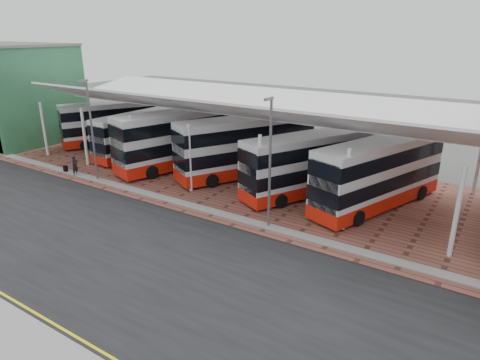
{
  "coord_description": "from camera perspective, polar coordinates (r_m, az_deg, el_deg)",
  "views": [
    {
      "loc": [
        13.72,
        -14.84,
        11.64
      ],
      "look_at": [
        -0.38,
        6.71,
        2.54
      ],
      "focal_mm": 32.0,
      "sensor_mm": 36.0,
      "label": 1
    }
  ],
  "objects": [
    {
      "name": "ground",
      "position": [
        23.32,
        -8.42,
        -10.72
      ],
      "size": [
        140.0,
        140.0,
        0.0
      ],
      "primitive_type": "plane",
      "color": "#4A4D47"
    },
    {
      "name": "road",
      "position": [
        22.69,
        -10.11,
        -11.71
      ],
      "size": [
        120.0,
        14.0,
        0.02
      ],
      "primitive_type": "cube",
      "color": "black",
      "rests_on": "ground"
    },
    {
      "name": "forecourt",
      "position": [
        32.36,
        9.68,
        -1.86
      ],
      "size": [
        72.0,
        16.0,
        0.06
      ],
      "primitive_type": "cube",
      "color": "brown",
      "rests_on": "ground"
    },
    {
      "name": "north_kerb",
      "position": [
        27.65,
        0.09,
        -5.28
      ],
      "size": [
        120.0,
        0.8,
        0.14
      ],
      "primitive_type": "cube",
      "color": "gray",
      "rests_on": "ground"
    },
    {
      "name": "yellow_line_near",
      "position": [
        19.61,
        -22.76,
        -18.63
      ],
      "size": [
        120.0,
        0.12,
        0.01
      ],
      "primitive_type": "cube",
      "color": "yellow",
      "rests_on": "road"
    },
    {
      "name": "yellow_line_far",
      "position": [
        19.73,
        -22.01,
        -18.25
      ],
      "size": [
        120.0,
        0.12,
        0.01
      ],
      "primitive_type": "cube",
      "color": "yellow",
      "rests_on": "road"
    },
    {
      "name": "canopy",
      "position": [
        35.37,
        -1.22,
        9.94
      ],
      "size": [
        37.0,
        11.63,
        7.07
      ],
      "color": "silver",
      "rests_on": "ground"
    },
    {
      "name": "shop_green",
      "position": [
        51.19,
        -26.45,
        10.15
      ],
      "size": [
        6.4,
        10.2,
        10.22
      ],
      "color": "#2E6640",
      "rests_on": "ground"
    },
    {
      "name": "lamp_west",
      "position": [
        35.59,
        -19.21,
        6.58
      ],
      "size": [
        0.16,
        0.9,
        8.07
      ],
      "color": "#5A5C61",
      "rests_on": "ground"
    },
    {
      "name": "lamp_east",
      "position": [
        25.22,
        4.0,
        2.63
      ],
      "size": [
        0.16,
        0.9,
        8.07
      ],
      "color": "#5A5C61",
      "rests_on": "ground"
    },
    {
      "name": "bus_0",
      "position": [
        47.61,
        -16.48,
        7.27
      ],
      "size": [
        7.15,
        10.53,
        4.38
      ],
      "rotation": [
        0.0,
        0.0,
        -0.49
      ],
      "color": "silver",
      "rests_on": "forecourt"
    },
    {
      "name": "bus_1",
      "position": [
        42.48,
        -13.19,
        5.97
      ],
      "size": [
        2.77,
        10.04,
        4.11
      ],
      "rotation": [
        0.0,
        0.0,
        -0.04
      ],
      "color": "silver",
      "rests_on": "forecourt"
    },
    {
      "name": "bus_2",
      "position": [
        38.08,
        -7.78,
        5.45
      ],
      "size": [
        6.24,
        12.37,
        4.98
      ],
      "rotation": [
        0.0,
        0.0,
        -0.3
      ],
      "color": "silver",
      "rests_on": "forecourt"
    },
    {
      "name": "bus_3",
      "position": [
        35.28,
        0.76,
        4.41
      ],
      "size": [
        7.93,
        11.73,
        4.88
      ],
      "rotation": [
        0.0,
        0.0,
        -0.49
      ],
      "color": "silver",
      "rests_on": "forecourt"
    },
    {
      "name": "bus_4",
      "position": [
        31.74,
        9.28,
        2.07
      ],
      "size": [
        6.97,
        10.9,
        4.49
      ],
      "rotation": [
        0.0,
        0.0,
        -0.45
      ],
      "color": "silver",
      "rests_on": "forecourt"
    },
    {
      "name": "bus_5",
      "position": [
        30.43,
        18.0,
        0.74
      ],
      "size": [
        6.15,
        11.51,
        4.65
      ],
      "rotation": [
        0.0,
        0.0,
        -0.33
      ],
      "color": "silver",
      "rests_on": "forecourt"
    },
    {
      "name": "pedestrian",
      "position": [
        38.12,
        -21.15,
        1.77
      ],
      "size": [
        0.52,
        0.69,
        1.7
      ],
      "primitive_type": "imported",
      "rotation": [
        0.0,
        0.0,
        1.78
      ],
      "color": "black",
      "rests_on": "forecourt"
    },
    {
      "name": "suitcase",
      "position": [
        39.5,
        -22.24,
        1.37
      ],
      "size": [
        0.35,
        0.25,
        0.59
      ],
      "primitive_type": "cube",
      "color": "black",
      "rests_on": "forecourt"
    }
  ]
}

